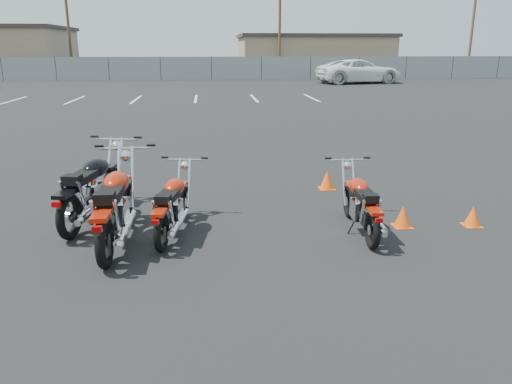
{
  "coord_description": "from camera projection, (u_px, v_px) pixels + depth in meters",
  "views": [
    {
      "loc": [
        -0.44,
        -5.95,
        2.57
      ],
      "look_at": [
        0.2,
        0.6,
        0.65
      ],
      "focal_mm": 35.0,
      "sensor_mm": 36.0,
      "label": 1
    }
  ],
  "objects": [
    {
      "name": "ground",
      "position": [
        245.0,
        254.0,
        6.44
      ],
      "size": [
        120.0,
        120.0,
        0.0
      ],
      "primitive_type": "plane",
      "color": "black",
      "rests_on": "ground"
    },
    {
      "name": "motorcycle_front_red",
      "position": [
        116.0,
        206.0,
        6.66
      ],
      "size": [
        0.91,
        2.35,
        1.15
      ],
      "color": "black",
      "rests_on": "ground"
    },
    {
      "name": "motorcycle_second_black",
      "position": [
        93.0,
        188.0,
        7.54
      ],
      "size": [
        0.96,
        2.29,
        1.12
      ],
      "color": "black",
      "rests_on": "ground"
    },
    {
      "name": "motorcycle_third_red",
      "position": [
        173.0,
        205.0,
        7.02
      ],
      "size": [
        0.75,
        1.89,
        0.93
      ],
      "color": "black",
      "rests_on": "ground"
    },
    {
      "name": "motorcycle_rear_red",
      "position": [
        361.0,
        204.0,
        7.09
      ],
      "size": [
        0.72,
        1.86,
        0.91
      ],
      "color": "black",
      "rests_on": "ground"
    },
    {
      "name": "training_cone_near",
      "position": [
        473.0,
        216.0,
        7.4
      ],
      "size": [
        0.26,
        0.26,
        0.31
      ],
      "color": "#FF570D",
      "rests_on": "ground"
    },
    {
      "name": "training_cone_far",
      "position": [
        403.0,
        216.0,
        7.37
      ],
      "size": [
        0.27,
        0.27,
        0.32
      ],
      "color": "#FF570D",
      "rests_on": "ground"
    },
    {
      "name": "training_cone_extra",
      "position": [
        327.0,
        180.0,
        9.33
      ],
      "size": [
        0.29,
        0.29,
        0.35
      ],
      "color": "#FF570D",
      "rests_on": "ground"
    },
    {
      "name": "chainlink_fence",
      "position": [
        212.0,
        68.0,
        39.63
      ],
      "size": [
        80.06,
        0.06,
        1.8
      ],
      "color": "gray",
      "rests_on": "ground"
    },
    {
      "name": "tan_building_east",
      "position": [
        312.0,
        54.0,
        48.89
      ],
      "size": [
        14.4,
        9.4,
        3.7
      ],
      "color": "#998062",
      "rests_on": "ground"
    },
    {
      "name": "utility_pole_b",
      "position": [
        68.0,
        20.0,
        42.22
      ],
      "size": [
        1.8,
        0.24,
        9.0
      ],
      "color": "#4D3623",
      "rests_on": "ground"
    },
    {
      "name": "utility_pole_c",
      "position": [
        280.0,
        21.0,
        42.94
      ],
      "size": [
        1.8,
        0.24,
        9.0
      ],
      "color": "#4D3623",
      "rests_on": "ground"
    },
    {
      "name": "utility_pole_d",
      "position": [
        473.0,
        22.0,
        45.58
      ],
      "size": [
        1.8,
        0.24,
        9.0
      ],
      "color": "#4D3623",
      "rests_on": "ground"
    },
    {
      "name": "parking_line_stripes",
      "position": [
        166.0,
        99.0,
        25.32
      ],
      "size": [
        15.12,
        4.0,
        0.01
      ],
      "color": "silver",
      "rests_on": "ground"
    },
    {
      "name": "white_van",
      "position": [
        359.0,
        64.0,
        35.94
      ],
      "size": [
        3.96,
        7.4,
        2.67
      ],
      "primitive_type": "imported",
      "rotation": [
        0.0,
        0.0,
        1.74
      ],
      "color": "white",
      "rests_on": "ground"
    }
  ]
}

